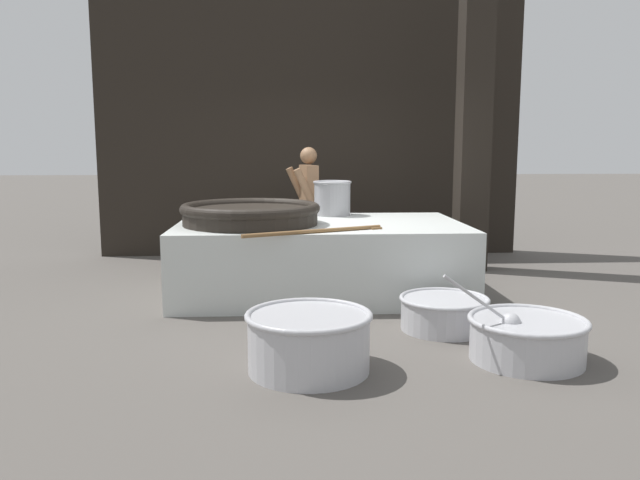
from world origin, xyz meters
TOP-DOWN VIEW (x-y plane):
  - ground_plane at (0.00, 0.00)m, footprint 60.00×60.00m
  - back_wall at (0.00, 2.60)m, footprint 6.28×0.24m
  - support_pillar at (2.07, 1.23)m, footprint 0.39×0.39m
  - hearth_platform at (0.00, 0.00)m, footprint 3.14×1.95m
  - giant_wok_near at (-0.76, -0.15)m, footprint 1.51×1.51m
  - stock_pot at (0.19, 0.73)m, footprint 0.47×0.47m
  - stirring_paddle at (-0.04, -0.85)m, footprint 1.40×0.69m
  - cook at (-0.08, 1.44)m, footprint 0.44×0.63m
  - prep_bowl_vegetables at (1.46, -2.36)m, footprint 1.16×0.90m
  - prep_bowl_meat at (-0.22, -2.49)m, footprint 0.93×0.93m
  - prep_bowl_extra at (1.03, -1.52)m, footprint 0.80×0.80m

SIDE VIEW (x-z plane):
  - ground_plane at x=0.00m, z-range 0.00..0.00m
  - prep_bowl_extra at x=1.03m, z-range 0.02..0.32m
  - prep_bowl_vegetables at x=1.46m, z-range -0.17..0.55m
  - prep_bowl_meat at x=-0.22m, z-range 0.02..0.46m
  - hearth_platform at x=0.00m, z-range 0.00..0.79m
  - stirring_paddle at x=-0.04m, z-range 0.79..0.83m
  - cook at x=-0.08m, z-range 0.07..1.69m
  - giant_wok_near at x=-0.76m, z-range 0.80..1.03m
  - stock_pot at x=0.19m, z-range 0.80..1.22m
  - back_wall at x=0.00m, z-range 0.00..4.00m
  - support_pillar at x=2.07m, z-range 0.00..4.00m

